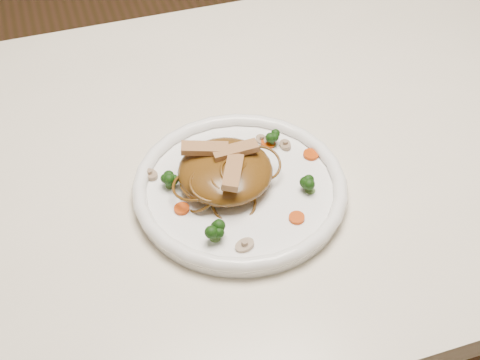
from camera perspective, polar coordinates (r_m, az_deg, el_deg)
name	(u,v)px	position (r m, az deg, el deg)	size (l,w,h in m)	color
table	(269,185)	(1.08, 2.53, -0.42)	(1.20, 0.80, 0.75)	white
plate	(240,191)	(0.92, 0.00, -0.97)	(0.29, 0.29, 0.02)	white
noodle_mound	(225,171)	(0.90, -1.27, 0.80)	(0.13, 0.13, 0.04)	brown
chicken_a	(235,150)	(0.90, -0.39, 2.59)	(0.06, 0.02, 0.01)	tan
chicken_b	(205,148)	(0.90, -3.05, 2.74)	(0.06, 0.02, 0.01)	tan
chicken_c	(233,172)	(0.86, -0.63, 0.70)	(0.07, 0.02, 0.01)	tan
broccoli_0	(272,137)	(0.96, 2.77, 3.70)	(0.03, 0.03, 0.03)	#173A0C
broccoli_1	(170,179)	(0.91, -6.06, 0.10)	(0.02, 0.02, 0.03)	#173A0C
broccoli_2	(215,230)	(0.84, -2.19, -4.32)	(0.03, 0.03, 0.03)	#173A0C
broccoli_3	(311,183)	(0.90, 6.14, -0.27)	(0.03, 0.03, 0.03)	#173A0C
carrot_0	(268,143)	(0.97, 2.43, 3.19)	(0.02, 0.02, 0.01)	#B93006
carrot_1	(182,209)	(0.88, -5.04, -2.48)	(0.02, 0.02, 0.01)	#B93006
carrot_2	(311,155)	(0.96, 6.12, 2.19)	(0.02, 0.02, 0.01)	#B93006
carrot_3	(203,154)	(0.96, -3.19, 2.22)	(0.02, 0.02, 0.01)	#B93006
carrot_4	(297,218)	(0.87, 4.90, -3.26)	(0.02, 0.02, 0.01)	#B93006
mushroom_0	(245,245)	(0.84, 0.40, -5.64)	(0.03, 0.03, 0.01)	tan
mushroom_1	(285,145)	(0.97, 3.91, 3.02)	(0.02, 0.02, 0.01)	tan
mushroom_2	(150,174)	(0.93, -7.79, 0.48)	(0.03, 0.03, 0.01)	tan
mushroom_3	(262,140)	(0.98, 1.90, 3.47)	(0.02, 0.02, 0.01)	tan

